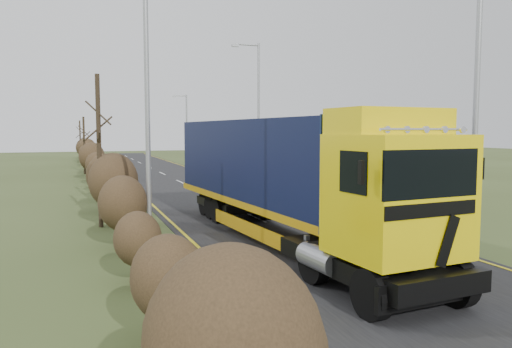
{
  "coord_description": "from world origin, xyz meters",
  "views": [
    {
      "loc": [
        -7.49,
        -16.6,
        3.85
      ],
      "look_at": [
        0.16,
        4.14,
        1.92
      ],
      "focal_mm": 35.0,
      "sensor_mm": 36.0,
      "label": 1
    }
  ],
  "objects": [
    {
      "name": "layby",
      "position": [
        6.5,
        20.0,
        0.01
      ],
      "size": [
        6.0,
        18.0,
        0.02
      ],
      "primitive_type": "cube",
      "color": "#302D2A",
      "rests_on": "ground"
    },
    {
      "name": "ground",
      "position": [
        0.0,
        0.0,
        0.0
      ],
      "size": [
        160.0,
        160.0,
        0.0
      ],
      "primitive_type": "plane",
      "color": "#33401B",
      "rests_on": "ground"
    },
    {
      "name": "lorry",
      "position": [
        -0.8,
        -1.1,
        2.46
      ],
      "size": [
        3.62,
        15.75,
        4.34
      ],
      "rotation": [
        0.0,
        0.0,
        0.08
      ],
      "color": "black",
      "rests_on": "ground"
    },
    {
      "name": "hedgerow",
      "position": [
        -6.0,
        7.89,
        1.62
      ],
      "size": [
        2.24,
        102.04,
        6.05
      ],
      "color": "#312416",
      "rests_on": "ground"
    },
    {
      "name": "streetlight_near",
      "position": [
        4.49,
        -4.01,
        5.61
      ],
      "size": [
        2.14,
        0.2,
        10.13
      ],
      "color": "#919397",
      "rests_on": "ground"
    },
    {
      "name": "speed_sign",
      "position": [
        5.6,
        12.37,
        1.86
      ],
      "size": [
        0.72,
        0.1,
        2.62
      ],
      "color": "#919397",
      "rests_on": "ground"
    },
    {
      "name": "streetlight_far",
      "position": [
        5.16,
        41.6,
        4.4
      ],
      "size": [
        1.72,
        0.18,
        8.03
      ],
      "color": "#919397",
      "rests_on": "ground"
    },
    {
      "name": "car_blue_sedan",
      "position": [
        6.7,
        26.47,
        0.71
      ],
      "size": [
        3.58,
        4.46,
        1.42
      ],
      "primitive_type": "imported",
      "rotation": [
        0.0,
        0.0,
        2.58
      ],
      "color": "black",
      "rests_on": "ground"
    },
    {
      "name": "lane_markings",
      "position": [
        0.0,
        9.69,
        0.03
      ],
      "size": [
        7.52,
        116.0,
        0.01
      ],
      "color": "gold",
      "rests_on": "road"
    },
    {
      "name": "car_red_hatchback",
      "position": [
        4.8,
        17.85,
        0.76
      ],
      "size": [
        2.72,
        4.72,
        1.51
      ],
      "primitive_type": "imported",
      "rotation": [
        0.0,
        0.0,
        2.92
      ],
      "color": "#981207",
      "rests_on": "ground"
    },
    {
      "name": "warning_board",
      "position": [
        5.63,
        20.75,
        1.01
      ],
      "size": [
        0.65,
        0.11,
        1.69
      ],
      "color": "#919397",
      "rests_on": "ground"
    },
    {
      "name": "streetlight_mid",
      "position": [
        5.65,
        18.88,
        5.75
      ],
      "size": [
        2.19,
        0.21,
        10.35
      ],
      "color": "#919397",
      "rests_on": "ground"
    },
    {
      "name": "road",
      "position": [
        0.0,
        10.0,
        0.01
      ],
      "size": [
        8.0,
        120.0,
        0.02
      ],
      "primitive_type": "cube",
      "color": "black",
      "rests_on": "ground"
    },
    {
      "name": "left_pole",
      "position": [
        -5.2,
        -0.34,
        5.56
      ],
      "size": [
        0.16,
        0.16,
        11.12
      ],
      "primitive_type": "cylinder",
      "color": "#919397",
      "rests_on": "ground"
    }
  ]
}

